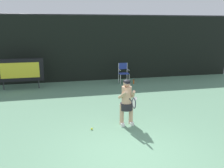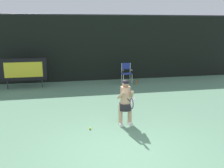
# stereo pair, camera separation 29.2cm
# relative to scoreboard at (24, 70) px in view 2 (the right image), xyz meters

# --- Properties ---
(ground) EXTENTS (18.00, 22.00, 0.03)m
(ground) POSITION_rel_scoreboard_xyz_m (3.31, -7.49, -0.96)
(ground) COLOR slate
(backdrop_screen) EXTENTS (18.00, 0.12, 3.66)m
(backdrop_screen) POSITION_rel_scoreboard_xyz_m (3.31, 1.19, 0.86)
(backdrop_screen) COLOR black
(backdrop_screen) RESTS_ON ground
(scoreboard) EXTENTS (2.20, 0.21, 1.50)m
(scoreboard) POSITION_rel_scoreboard_xyz_m (0.00, 0.00, 0.00)
(scoreboard) COLOR black
(scoreboard) RESTS_ON ground
(umpire_chair) EXTENTS (0.52, 0.44, 1.08)m
(umpire_chair) POSITION_rel_scoreboard_xyz_m (5.26, 0.13, -0.33)
(umpire_chair) COLOR white
(umpire_chair) RESTS_ON ground
(water_bottle) EXTENTS (0.07, 0.07, 0.27)m
(water_bottle) POSITION_rel_scoreboard_xyz_m (5.73, -0.24, -0.82)
(water_bottle) COLOR #D36224
(water_bottle) RESTS_ON ground
(tennis_player) EXTENTS (0.53, 0.61, 1.46)m
(tennis_player) POSITION_rel_scoreboard_xyz_m (3.77, -5.48, -0.16)
(tennis_player) COLOR white
(tennis_player) RESTS_ON ground
(tennis_racket) EXTENTS (0.03, 0.60, 0.31)m
(tennis_racket) POSITION_rel_scoreboard_xyz_m (3.78, -6.16, -0.02)
(tennis_racket) COLOR black
(tennis_ball_loose) EXTENTS (0.07, 0.07, 0.07)m
(tennis_ball_loose) POSITION_rel_scoreboard_xyz_m (2.64, -5.64, -0.91)
(tennis_ball_loose) COLOR #CCDB3D
(tennis_ball_loose) RESTS_ON ground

